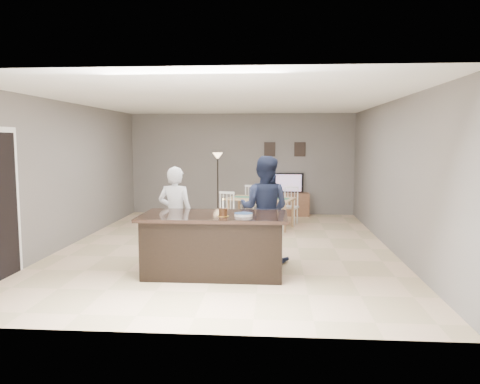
# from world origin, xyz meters

# --- Properties ---
(floor) EXTENTS (8.00, 8.00, 0.00)m
(floor) POSITION_xyz_m (0.00, 0.00, 0.00)
(floor) COLOR #D8B28A
(floor) RESTS_ON ground
(room_shell) EXTENTS (8.00, 8.00, 8.00)m
(room_shell) POSITION_xyz_m (0.00, 0.00, 1.68)
(room_shell) COLOR slate
(room_shell) RESTS_ON floor
(kitchen_island) EXTENTS (2.15, 1.10, 0.90)m
(kitchen_island) POSITION_xyz_m (0.00, -1.80, 0.45)
(kitchen_island) COLOR black
(kitchen_island) RESTS_ON floor
(tv_console) EXTENTS (1.20, 0.40, 0.60)m
(tv_console) POSITION_xyz_m (1.20, 3.77, 0.30)
(tv_console) COLOR brown
(tv_console) RESTS_ON floor
(television) EXTENTS (0.91, 0.12, 0.53)m
(television) POSITION_xyz_m (1.20, 3.84, 0.86)
(television) COLOR black
(television) RESTS_ON tv_console
(tv_screen_glow) EXTENTS (0.78, 0.00, 0.78)m
(tv_screen_glow) POSITION_xyz_m (1.20, 3.76, 0.87)
(tv_screen_glow) COLOR #D84F18
(tv_screen_glow) RESTS_ON tv_console
(picture_frames) EXTENTS (1.10, 0.02, 0.38)m
(picture_frames) POSITION_xyz_m (1.15, 3.98, 1.75)
(picture_frames) COLOR black
(picture_frames) RESTS_ON room_shell
(woman) EXTENTS (0.61, 0.44, 1.57)m
(woman) POSITION_xyz_m (-0.72, -1.14, 0.78)
(woman) COLOR silver
(woman) RESTS_ON floor
(man) EXTENTS (0.98, 0.85, 1.74)m
(man) POSITION_xyz_m (0.73, -0.99, 0.87)
(man) COLOR #1A2139
(man) RESTS_ON floor
(birthday_cake) EXTENTS (0.17, 0.17, 0.26)m
(birthday_cake) POSITION_xyz_m (0.15, -1.96, 0.96)
(birthday_cake) COLOR yellow
(birthday_cake) RESTS_ON kitchen_island
(plate_stack) EXTENTS (0.27, 0.27, 0.04)m
(plate_stack) POSITION_xyz_m (0.44, -1.92, 0.92)
(plate_stack) COLOR white
(plate_stack) RESTS_ON kitchen_island
(dining_table) EXTENTS (1.80, 1.97, 0.89)m
(dining_table) POSITION_xyz_m (0.58, 1.96, 0.57)
(dining_table) COLOR tan
(dining_table) RESTS_ON floor
(floor_lamp) EXTENTS (0.25, 0.25, 1.68)m
(floor_lamp) POSITION_xyz_m (-0.53, 2.96, 1.31)
(floor_lamp) COLOR black
(floor_lamp) RESTS_ON floor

